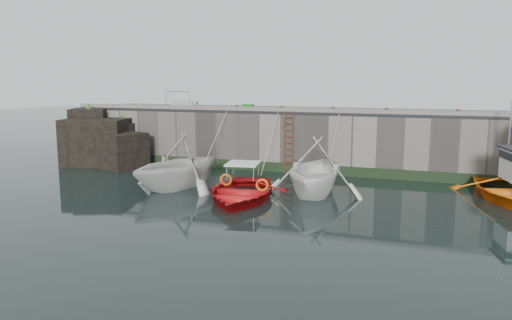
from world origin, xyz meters
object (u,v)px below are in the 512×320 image
(ladder, at_px, (289,142))
(bollard_b, at_px, (282,109))
(boat_near_blacktrim, at_px, (315,193))
(boat_near_white, at_px, (179,187))
(fish_crate, at_px, (248,107))
(bollard_e, at_px, (458,112))
(bollard_c, at_px, (333,110))
(bollard_a, at_px, (237,108))
(bollard_d, at_px, (387,111))
(boat_near_blue, at_px, (241,198))

(ladder, height_order, bollard_b, bollard_b)
(boat_near_blacktrim, xyz_separation_m, bollard_b, (-2.87, 4.50, 3.30))
(boat_near_white, relative_size, fish_crate, 9.13)
(boat_near_blacktrim, relative_size, bollard_b, 18.43)
(boat_near_blacktrim, height_order, bollard_e, bollard_e)
(boat_near_blacktrim, height_order, fish_crate, fish_crate)
(boat_near_white, relative_size, boat_near_blacktrim, 1.01)
(bollard_c, bearing_deg, bollard_a, 180.00)
(bollard_c, bearing_deg, bollard_d, 0.00)
(boat_near_blacktrim, bearing_deg, ladder, 115.42)
(boat_near_blacktrim, bearing_deg, boat_near_blue, -147.89)
(ladder, distance_m, fish_crate, 3.19)
(ladder, height_order, boat_near_blue, ladder)
(boat_near_white, xyz_separation_m, bollard_d, (8.48, 5.36, 3.30))
(boat_near_white, distance_m, fish_crate, 6.83)
(boat_near_white, height_order, bollard_d, bollard_d)
(bollard_c, bearing_deg, bollard_b, 180.00)
(fish_crate, bearing_deg, boat_near_blacktrim, -39.91)
(boat_near_blue, distance_m, bollard_b, 7.23)
(boat_near_blue, bearing_deg, boat_near_white, 152.85)
(bollard_b, distance_m, bollard_d, 5.30)
(bollard_b, bearing_deg, boat_near_blacktrim, -57.47)
(boat_near_blue, height_order, bollard_e, bollard_e)
(bollard_c, height_order, bollard_e, same)
(fish_crate, relative_size, bollard_b, 2.03)
(boat_near_blacktrim, relative_size, bollard_c, 18.43)
(ladder, distance_m, boat_near_blue, 6.30)
(ladder, xyz_separation_m, bollard_b, (-0.50, 0.34, 1.71))
(bollard_c, bearing_deg, boat_near_blacktrim, -87.86)
(boat_near_blue, relative_size, bollard_b, 18.70)
(ladder, distance_m, bollard_a, 3.47)
(bollard_d, bearing_deg, boat_near_white, -147.68)
(ladder, xyz_separation_m, boat_near_white, (-3.68, -5.03, -1.59))
(boat_near_blue, xyz_separation_m, bollard_b, (-0.24, 6.43, 3.30))
(fish_crate, relative_size, bollard_d, 2.03)
(bollard_e, bearing_deg, boat_near_blacktrim, -141.39)
(ladder, distance_m, bollard_e, 8.19)
(fish_crate, bearing_deg, bollard_b, -8.25)
(bollard_a, bearing_deg, bollard_c, 0.00)
(boat_near_blue, distance_m, bollard_d, 8.82)
(bollard_a, distance_m, bollard_e, 11.00)
(boat_near_blacktrim, xyz_separation_m, fish_crate, (-4.91, 5.00, 3.31))
(boat_near_blue, distance_m, bollard_e, 10.97)
(boat_near_white, bearing_deg, boat_near_blue, -1.15)
(fish_crate, height_order, bollard_d, fish_crate)
(bollard_e, bearing_deg, bollard_b, 180.00)
(bollard_b, bearing_deg, boat_near_blue, -87.83)
(bollard_c, bearing_deg, ladder, -171.33)
(bollard_a, bearing_deg, boat_near_white, -97.19)
(boat_near_white, relative_size, bollard_d, 18.56)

